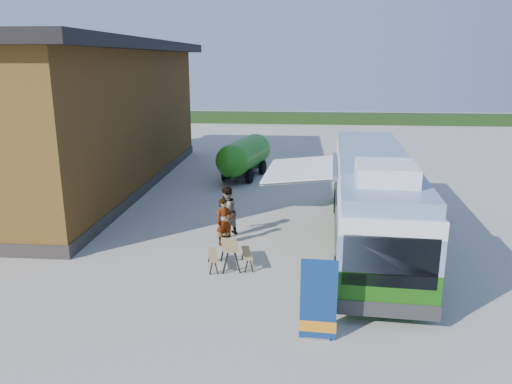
# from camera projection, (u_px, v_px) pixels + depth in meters

# --- Properties ---
(ground) EXTENTS (100.00, 100.00, 0.00)m
(ground) POSITION_uv_depth(u_px,v_px,m) (260.00, 266.00, 16.39)
(ground) COLOR #BCB7AD
(ground) RESTS_ON ground
(barn) EXTENTS (9.60, 21.20, 7.50)m
(barn) POSITION_uv_depth(u_px,v_px,m) (74.00, 118.00, 25.94)
(barn) COLOR brown
(barn) RESTS_ON ground
(hedge) EXTENTS (40.00, 3.00, 1.00)m
(hedge) POSITION_uv_depth(u_px,v_px,m) (364.00, 119.00, 52.18)
(hedge) COLOR #264419
(hedge) RESTS_ON ground
(bus) EXTENTS (3.42, 12.48, 3.79)m
(bus) POSITION_uv_depth(u_px,v_px,m) (372.00, 196.00, 17.91)
(bus) COLOR #246D12
(bus) RESTS_ON ground
(awning) EXTENTS (2.85, 4.29, 0.51)m
(awning) POSITION_uv_depth(u_px,v_px,m) (306.00, 166.00, 18.30)
(awning) COLOR white
(awning) RESTS_ON ground
(banner) EXTENTS (0.90, 0.22, 2.07)m
(banner) POSITION_uv_depth(u_px,v_px,m) (318.00, 307.00, 11.91)
(banner) COLOR navy
(banner) RESTS_ON ground
(picnic_table) EXTENTS (1.60, 1.49, 0.78)m
(picnic_table) POSITION_uv_depth(u_px,v_px,m) (230.00, 250.00, 16.15)
(picnic_table) COLOR #A87C4F
(picnic_table) RESTS_ON ground
(person_a) EXTENTS (0.75, 0.71, 1.72)m
(person_a) POSITION_uv_depth(u_px,v_px,m) (224.00, 222.00, 18.08)
(person_a) COLOR #999999
(person_a) RESTS_ON ground
(person_b) EXTENTS (1.11, 1.18, 1.94)m
(person_b) POSITION_uv_depth(u_px,v_px,m) (226.00, 212.00, 18.93)
(person_b) COLOR #999999
(person_b) RESTS_ON ground
(slurry_tanker) EXTENTS (2.69, 5.92, 2.23)m
(slurry_tanker) POSITION_uv_depth(u_px,v_px,m) (245.00, 155.00, 28.21)
(slurry_tanker) COLOR #267E17
(slurry_tanker) RESTS_ON ground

